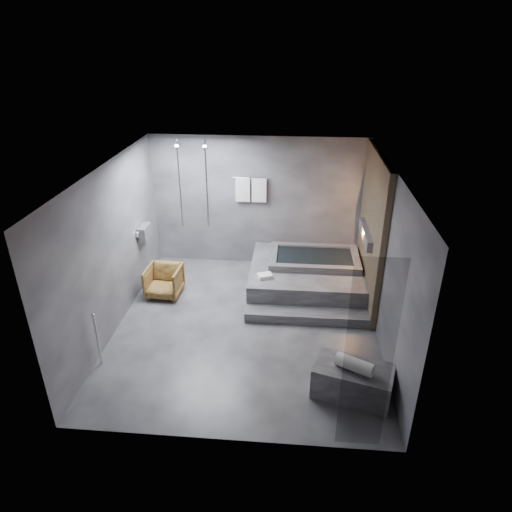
{
  "coord_description": "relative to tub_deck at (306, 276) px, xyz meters",
  "views": [
    {
      "loc": [
        0.74,
        -6.61,
        4.68
      ],
      "look_at": [
        0.14,
        0.3,
        1.23
      ],
      "focal_mm": 32.0,
      "sensor_mm": 36.0,
      "label": 1
    }
  ],
  "objects": [
    {
      "name": "deck_towel",
      "position": [
        -0.79,
        -0.57,
        0.28
      ],
      "size": [
        0.31,
        0.27,
        0.07
      ],
      "primitive_type": "cube",
      "rotation": [
        0.0,
        0.0,
        0.37
      ],
      "color": "white",
      "rests_on": "tub_deck"
    },
    {
      "name": "tub_deck",
      "position": [
        0.0,
        0.0,
        0.0
      ],
      "size": [
        2.2,
        2.0,
        0.5
      ],
      "primitive_type": "cube",
      "color": "#343437",
      "rests_on": "ground"
    },
    {
      "name": "tub_step",
      "position": [
        0.0,
        -1.18,
        -0.16
      ],
      "size": [
        2.2,
        0.36,
        0.18
      ],
      "primitive_type": "cube",
      "color": "#343437",
      "rests_on": "ground"
    },
    {
      "name": "concrete_bench",
      "position": [
        0.62,
        -2.99,
        -0.01
      ],
      "size": [
        1.2,
        0.87,
        0.48
      ],
      "primitive_type": "cube",
      "rotation": [
        0.0,
        0.0,
        -0.28
      ],
      "color": "#333335",
      "rests_on": "ground"
    },
    {
      "name": "rolled_towel",
      "position": [
        0.61,
        -3.04,
        0.33
      ],
      "size": [
        0.55,
        0.42,
        0.19
      ],
      "primitive_type": "cylinder",
      "rotation": [
        0.0,
        1.57,
        -0.51
      ],
      "color": "white",
      "rests_on": "concrete_bench"
    },
    {
      "name": "driftwood_chair",
      "position": [
        -2.76,
        -0.53,
        0.05
      ],
      "size": [
        0.68,
        0.7,
        0.6
      ],
      "primitive_type": "imported",
      "rotation": [
        0.0,
        0.0,
        -0.06
      ],
      "color": "#472F11",
      "rests_on": "ground"
    },
    {
      "name": "room",
      "position": [
        -0.65,
        -1.21,
        1.48
      ],
      "size": [
        5.0,
        5.04,
        2.82
      ],
      "color": "#2F2F32",
      "rests_on": "ground"
    }
  ]
}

